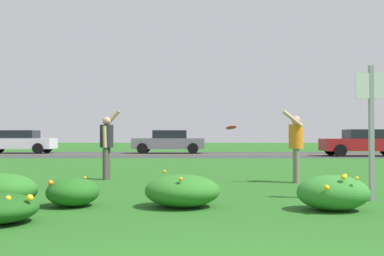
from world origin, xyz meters
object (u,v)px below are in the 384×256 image
Objects in this scene: person_catcher_orange_shirt at (296,143)px; car_white_rightmost at (19,142)px; sign_post_near_path at (372,118)px; car_gray_center_right at (169,142)px; car_red_center_left at (364,143)px; person_thrower_dark_shirt at (107,142)px; frisbee_red at (231,128)px.

person_catcher_orange_shirt reaches higher than car_white_rightmost.
car_white_rightmost is at bearing 122.77° from sign_post_near_path.
car_gray_center_right is (-4.69, 22.05, -0.67)m from sign_post_near_path.
car_red_center_left is 1.00× the size of car_gray_center_right.
person_catcher_orange_shirt is at bearing -9.56° from person_thrower_dark_shirt.
frisbee_red is (3.14, -0.25, 0.36)m from person_thrower_dark_shirt.
car_gray_center_right is (-10.88, 4.04, 0.00)m from car_red_center_left.
frisbee_red is at bearing 160.24° from person_catcher_orange_shirt.
person_catcher_orange_shirt is 16.35m from car_red_center_left.
sign_post_near_path is at bearing -60.18° from frisbee_red.
person_catcher_orange_shirt reaches higher than frisbee_red.
frisbee_red is 21.98m from car_white_rightmost.
person_thrower_dark_shirt is 20.19m from car_white_rightmost.
sign_post_near_path is 1.35× the size of person_catcher_orange_shirt.
sign_post_near_path is 4.26m from frisbee_red.
sign_post_near_path reaches higher than car_white_rightmost.
sign_post_near_path is 8.45× the size of frisbee_red.
car_red_center_left is 20.79m from car_white_rightmost.
sign_post_near_path reaches higher than person_thrower_dark_shirt.
frisbee_red is 16.57m from car_red_center_left.
car_white_rightmost is at bearing 123.34° from frisbee_red.
person_thrower_dark_shirt is at bearing -91.82° from car_gray_center_right.
car_gray_center_right is at bearing 97.96° from frisbee_red.
person_catcher_orange_shirt is (4.63, -0.78, -0.01)m from person_thrower_dark_shirt.
car_red_center_left is at bearing -11.20° from car_white_rightmost.
car_red_center_left is at bearing 59.85° from frisbee_red.
sign_post_near_path reaches higher than person_catcher_orange_shirt.
car_red_center_left is 1.00× the size of car_white_rightmost.
person_thrower_dark_shirt is 0.39× the size of car_gray_center_right.
car_red_center_left is (6.20, 18.02, -0.67)m from sign_post_near_path.
car_red_center_left reaches higher than frisbee_red.
car_white_rightmost is (-14.19, 22.05, -0.67)m from sign_post_near_path.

